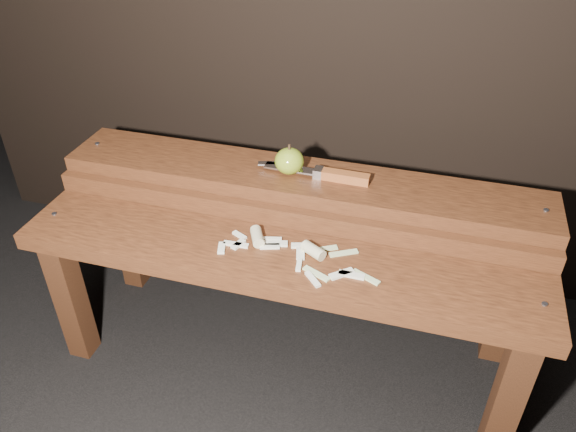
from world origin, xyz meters
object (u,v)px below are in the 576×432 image
(bench_front_tier, at_px, (273,281))
(apple, at_px, (289,161))
(bench_rear_tier, at_px, (300,204))
(knife, at_px, (331,175))

(bench_front_tier, bearing_deg, apple, 97.07)
(apple, bearing_deg, bench_rear_tier, -8.58)
(bench_rear_tier, distance_m, knife, 0.12)
(bench_front_tier, relative_size, bench_rear_tier, 1.00)
(bench_rear_tier, distance_m, apple, 0.12)
(bench_front_tier, bearing_deg, knife, 71.97)
(bench_front_tier, distance_m, apple, 0.29)
(knife, bearing_deg, bench_rear_tier, -177.10)
(bench_rear_tier, bearing_deg, knife, 2.90)
(bench_front_tier, relative_size, apple, 15.76)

